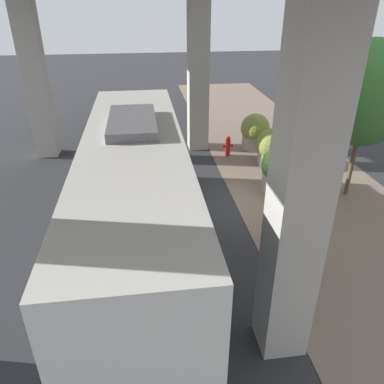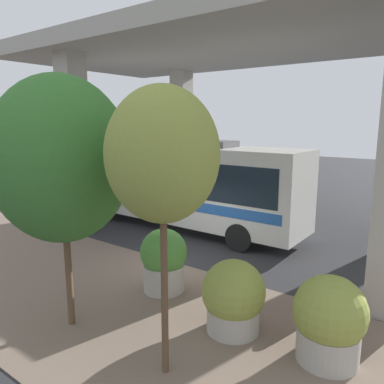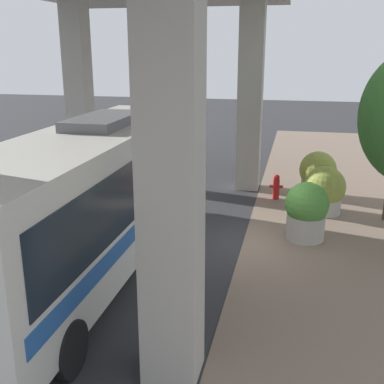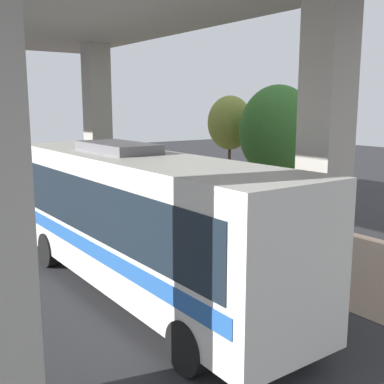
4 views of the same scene
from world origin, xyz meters
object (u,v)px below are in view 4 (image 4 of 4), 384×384
at_px(street_tree_near, 230,123).
at_px(planter_back, 215,211).
at_px(fire_hydrant, 141,208).
at_px(planter_middle, 161,193).
at_px(street_tree_far, 277,132).
at_px(planter_front, 189,200).
at_px(bus, 139,215).

bearing_deg(street_tree_near, planter_back, 41.29).
distance_m(fire_hydrant, street_tree_near, 5.19).
height_order(planter_middle, planter_back, planter_back).
xyz_separation_m(fire_hydrant, street_tree_far, (-3.56, 4.28, 3.24)).
bearing_deg(fire_hydrant, planter_front, 143.44).
bearing_deg(bus, street_tree_near, -143.73).
distance_m(planter_front, street_tree_far, 4.66).
xyz_separation_m(planter_middle, street_tree_near, (-2.09, 2.26, 3.11)).
height_order(fire_hydrant, planter_back, planter_back).
bearing_deg(planter_back, fire_hydrant, -74.55).
relative_size(fire_hydrant, street_tree_far, 0.17).
bearing_deg(street_tree_far, planter_front, -57.83).
bearing_deg(bus, planter_back, -146.48).
bearing_deg(planter_front, bus, 45.86).
xyz_separation_m(fire_hydrant, planter_middle, (-1.46, -0.76, 0.37)).
height_order(fire_hydrant, street_tree_near, street_tree_near).
relative_size(planter_front, planter_middle, 0.95).
height_order(planter_back, street_tree_near, street_tree_near).
bearing_deg(street_tree_far, planter_back, -12.44).
xyz_separation_m(fire_hydrant, planter_front, (-1.64, 1.21, 0.31)).
bearing_deg(fire_hydrant, planter_middle, -152.67).
relative_size(planter_front, street_tree_far, 0.30).
relative_size(planter_front, street_tree_near, 0.32).
bearing_deg(street_tree_near, planter_middle, -47.29).
height_order(bus, planter_front, bus).
bearing_deg(street_tree_near, fire_hydrant, -22.96).
xyz_separation_m(planter_front, planter_back, (0.61, 2.50, 0.08)).
bearing_deg(street_tree_far, planter_middle, -67.34).
relative_size(fire_hydrant, planter_middle, 0.56).
bearing_deg(planter_middle, street_tree_far, 112.66).
height_order(fire_hydrant, planter_front, planter_front).
bearing_deg(fire_hydrant, bus, 60.19).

